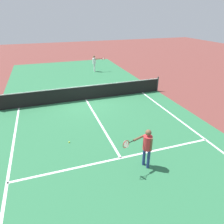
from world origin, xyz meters
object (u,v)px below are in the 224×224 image
(player_far, at_px, (94,62))
(net, at_px, (86,93))
(player_near, at_px, (147,145))
(tennis_ball_mid_court, at_px, (69,142))

(player_far, bearing_deg, net, -109.08)
(net, xyz_separation_m, player_far, (2.36, 6.83, 0.44))
(net, height_order, player_near, player_near)
(player_near, relative_size, player_far, 1.03)
(player_near, height_order, player_far, player_near)
(player_near, xyz_separation_m, tennis_ball_mid_court, (-2.46, 2.47, -0.94))
(player_near, bearing_deg, net, 95.49)
(player_far, relative_size, tennis_ball_mid_court, 23.02)
(net, height_order, player_far, player_far)
(net, xyz_separation_m, player_near, (0.69, -7.14, 0.48))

